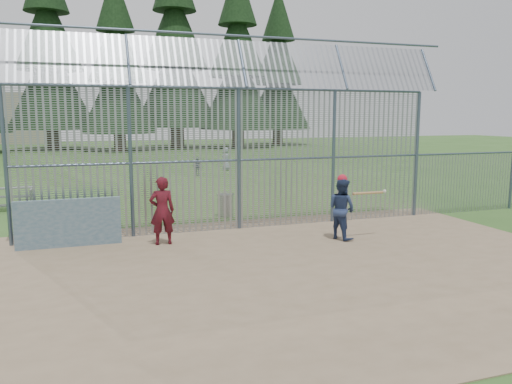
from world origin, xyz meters
name	(u,v)px	position (x,y,z in m)	size (l,w,h in m)	color
ground	(285,262)	(0.00, 0.00, 0.00)	(120.00, 120.00, 0.00)	#2D511E
dirt_infield	(293,268)	(0.00, -0.50, 0.01)	(14.00, 10.00, 0.02)	#756047
dugout_wall	(69,223)	(-4.60, 2.90, 0.62)	(2.50, 0.12, 1.20)	#38566B
batter	(342,209)	(2.19, 1.44, 0.83)	(0.78, 0.61, 1.61)	navy
onlooker	(162,211)	(-2.37, 2.39, 0.88)	(0.63, 0.41, 1.73)	maroon
bg_kid_standing	(226,159)	(3.85, 18.93, 0.69)	(0.67, 0.44, 1.38)	gray
bg_kid_seated	(198,166)	(1.66, 16.77, 0.51)	(0.60, 0.25, 1.02)	slate
batting_gear	(348,182)	(2.36, 1.40, 1.53)	(1.38, 0.33, 0.55)	#B4182B
trash_can	(225,205)	(0.10, 5.38, 0.38)	(0.56, 0.56, 0.82)	gray
backstop_fence	(299,146)	(1.81, 3.43, 2.36)	(20.09, 0.81, 5.30)	#47566B
conifer_row	(145,38)	(1.93, 41.51, 10.83)	(38.48, 12.26, 20.20)	#332319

